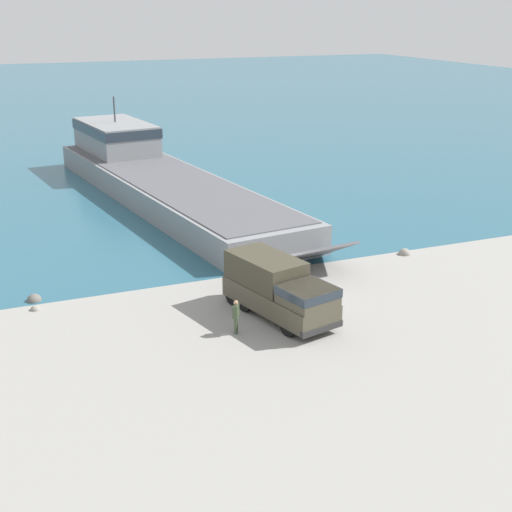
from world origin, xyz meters
The scene contains 8 objects.
ground_plane centered at (0.00, 0.00, 0.00)m, with size 240.00×240.00×0.00m, color gray.
water_surface centered at (0.00, 94.60, 0.00)m, with size 240.00×180.00×0.01m, color #285B70.
landing_craft centered at (-1.12, 26.17, 1.73)m, with size 12.11×40.12×7.30m.
military_truck centered at (-1.79, -1.74, 1.53)m, with size 4.10×7.36×2.98m.
soldier_on_ramp centered at (-4.61, -2.91, 1.02)m, with size 0.45×0.50×1.77m.
shoreline_rock_a centered at (9.85, 4.02, 0.00)m, with size 0.80×0.80×0.80m, color gray.
shoreline_rock_b centered at (-13.44, 5.19, 0.00)m, with size 0.81×0.81×0.81m, color #66605B.
shoreline_rock_c centered at (-13.53, 3.88, 0.00)m, with size 0.51×0.51×0.51m, color gray.
Camera 1 is at (-15.94, -32.97, 15.35)m, focal length 50.00 mm.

